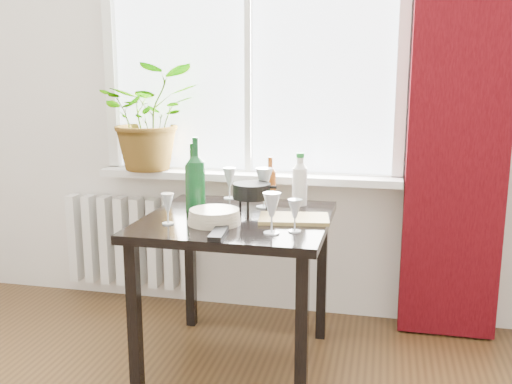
% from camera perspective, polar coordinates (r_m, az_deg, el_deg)
% --- Properties ---
extents(window, '(1.72, 0.08, 1.62)m').
position_cam_1_polar(window, '(3.26, -0.69, 15.38)').
color(window, white).
rests_on(window, ground).
extents(windowsill, '(1.72, 0.20, 0.04)m').
position_cam_1_polar(windowsill, '(3.23, -0.94, 1.62)').
color(windowsill, white).
rests_on(windowsill, ground).
extents(curtain, '(0.50, 0.12, 2.56)m').
position_cam_1_polar(curtain, '(3.08, 19.82, 9.25)').
color(curtain, '#370509').
rests_on(curtain, ground).
extents(radiator, '(0.80, 0.10, 0.55)m').
position_cam_1_polar(radiator, '(3.61, -12.48, -4.84)').
color(radiator, white).
rests_on(radiator, ground).
extents(table, '(0.85, 0.85, 0.74)m').
position_cam_1_polar(table, '(2.68, -1.91, -4.39)').
color(table, black).
rests_on(table, ground).
extents(potted_plant, '(0.70, 0.66, 0.61)m').
position_cam_1_polar(potted_plant, '(3.36, -10.52, 7.37)').
color(potted_plant, '#23731E').
rests_on(potted_plant, windowsill).
extents(wine_bottle_left, '(0.08, 0.08, 0.33)m').
position_cam_1_polar(wine_bottle_left, '(2.76, -6.30, 1.54)').
color(wine_bottle_left, '#0C4211').
rests_on(wine_bottle_left, table).
extents(wine_bottle_right, '(0.10, 0.10, 0.37)m').
position_cam_1_polar(wine_bottle_right, '(2.71, -6.03, 1.73)').
color(wine_bottle_right, '#0B3D17').
rests_on(wine_bottle_right, table).
extents(bottle_amber, '(0.08, 0.08, 0.24)m').
position_cam_1_polar(bottle_amber, '(2.90, 1.43, 1.19)').
color(bottle_amber, '#73330C').
rests_on(bottle_amber, table).
extents(cleaning_bottle, '(0.09, 0.09, 0.27)m').
position_cam_1_polar(cleaning_bottle, '(2.88, 4.41, 1.28)').
color(cleaning_bottle, silver).
rests_on(cleaning_bottle, table).
extents(wineglass_front_right, '(0.09, 0.09, 0.18)m').
position_cam_1_polar(wineglass_front_right, '(2.36, 1.58, -2.10)').
color(wineglass_front_right, silver).
rests_on(wineglass_front_right, table).
extents(wineglass_far_right, '(0.07, 0.07, 0.14)m').
position_cam_1_polar(wineglass_far_right, '(2.39, 3.91, -2.35)').
color(wineglass_far_right, silver).
rests_on(wineglass_far_right, table).
extents(wineglass_back_center, '(0.09, 0.09, 0.21)m').
position_cam_1_polar(wineglass_back_center, '(2.82, 0.82, 0.48)').
color(wineglass_back_center, silver).
rests_on(wineglass_back_center, table).
extents(wineglass_back_left, '(0.09, 0.09, 0.17)m').
position_cam_1_polar(wineglass_back_left, '(3.02, -2.66, 0.91)').
color(wineglass_back_left, silver).
rests_on(wineglass_back_left, table).
extents(wineglass_front_left, '(0.08, 0.08, 0.14)m').
position_cam_1_polar(wineglass_front_left, '(2.54, -8.82, -1.65)').
color(wineglass_front_left, silver).
rests_on(wineglass_front_left, table).
extents(plate_stack, '(0.30, 0.30, 0.06)m').
position_cam_1_polar(plate_stack, '(2.53, -4.18, -2.48)').
color(plate_stack, beige).
rests_on(plate_stack, table).
extents(fondue_pot, '(0.22, 0.19, 0.14)m').
position_cam_1_polar(fondue_pot, '(2.73, -0.44, -0.57)').
color(fondue_pot, black).
rests_on(fondue_pot, table).
extents(tv_remote, '(0.07, 0.19, 0.02)m').
position_cam_1_polar(tv_remote, '(2.35, -3.78, -4.14)').
color(tv_remote, black).
rests_on(tv_remote, table).
extents(cutting_board, '(0.34, 0.25, 0.02)m').
position_cam_1_polar(cutting_board, '(2.59, 3.81, -2.67)').
color(cutting_board, olive).
rests_on(cutting_board, table).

